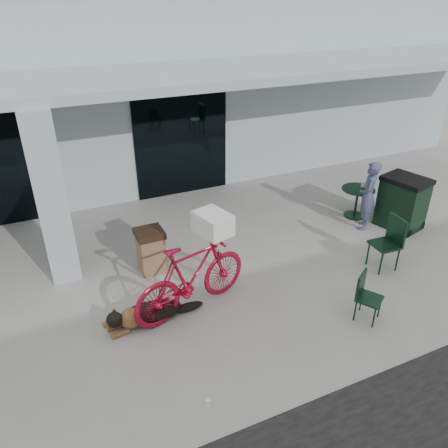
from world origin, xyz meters
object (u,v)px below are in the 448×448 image
cafe_chair_far_b (385,244)px  bicycle (192,277)px  cafe_chair_far_a (370,298)px  person (368,196)px  wheeled_bin (402,203)px  trash_receptacle (151,251)px  dog (149,311)px  cafe_table_far (356,203)px

cafe_chair_far_b → bicycle: bearing=-91.8°
bicycle → cafe_chair_far_b: bearing=-110.6°
cafe_chair_far_a → person: bearing=18.8°
person → wheeled_bin: (0.76, -0.28, -0.19)m
cafe_chair_far_b → trash_receptacle: size_ratio=1.21×
bicycle → dog: bicycle is taller
cafe_table_far → wheeled_bin: (0.57, -0.80, 0.23)m
wheeled_bin → bicycle: bearing=174.2°
bicycle → trash_receptacle: 1.45m
cafe_table_far → cafe_chair_far_a: bearing=-126.3°
dog → trash_receptacle: size_ratio=1.42×
cafe_chair_far_a → cafe_chair_far_b: bearing=8.1°
bicycle → cafe_chair_far_a: bearing=-134.9°
person → trash_receptacle: bearing=-49.9°
bicycle → cafe_chair_far_b: size_ratio=2.08×
cafe_chair_far_a → cafe_chair_far_b: 1.66m
cafe_chair_far_a → bicycle: bearing=118.6°
cafe_table_far → person: (-0.19, -0.52, 0.42)m
cafe_table_far → person: 0.70m
wheeled_bin → person: bearing=145.5°
dog → wheeled_bin: 6.08m
cafe_chair_far_b → wheeled_bin: (1.52, 1.14, 0.07)m
bicycle → cafe_table_far: 4.96m
bicycle → dog: bearing=75.4°
cafe_table_far → trash_receptacle: trash_receptacle is taller
cafe_table_far → bicycle: bearing=-161.2°
cafe_table_far → cafe_chair_far_b: size_ratio=0.72×
cafe_table_far → dog: bearing=-163.5°
bicycle → cafe_chair_far_a: bicycle is taller
bicycle → trash_receptacle: (-0.30, 1.40, -0.22)m
cafe_chair_far_b → cafe_table_far: bearing=157.4°
person → dog: bearing=-34.4°
trash_receptacle → wheeled_bin: bearing=-6.2°
trash_receptacle → wheeled_bin: size_ratio=0.73×
dog → wheeled_bin: wheeled_bin is taller
cafe_table_far → trash_receptacle: 4.99m
cafe_table_far → cafe_chair_far_a: 3.72m
cafe_chair_far_a → dog: bearing=124.7°
dog → cafe_table_far: bearing=10.1°
person → trash_receptacle: 4.82m
dog → trash_receptacle: trash_receptacle is taller
cafe_table_far → cafe_chair_far_b: 2.16m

